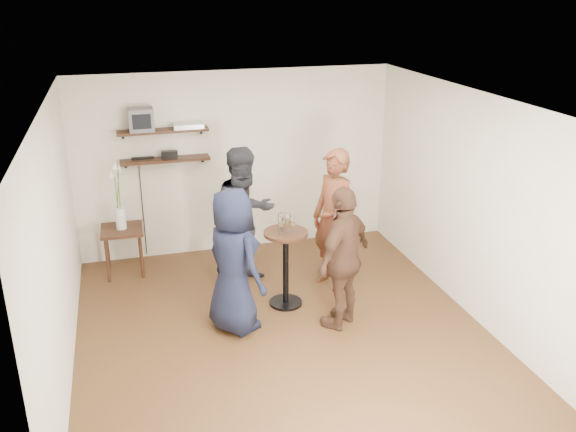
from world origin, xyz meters
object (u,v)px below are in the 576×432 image
at_px(radio, 169,155).
at_px(person_dark, 245,217).
at_px(person_navy, 234,261).
at_px(side_table, 122,236).
at_px(drinks_table, 286,258).
at_px(dvd_deck, 188,126).
at_px(person_plaid, 334,220).
at_px(crt_monitor, 141,119).
at_px(person_brown, 344,258).

distance_m(radio, person_dark, 1.45).
bearing_deg(person_navy, person_dark, -46.67).
bearing_deg(side_table, drinks_table, -37.28).
bearing_deg(dvd_deck, side_table, -161.17).
xyz_separation_m(dvd_deck, drinks_table, (0.87, -1.76, -1.28)).
bearing_deg(person_plaid, crt_monitor, -147.85).
height_order(crt_monitor, radio, crt_monitor).
height_order(crt_monitor, drinks_table, crt_monitor).
bearing_deg(side_table, person_plaid, -22.77).
distance_m(drinks_table, person_brown, 0.82).
height_order(dvd_deck, person_brown, dvd_deck).
bearing_deg(radio, drinks_table, -56.88).
relative_size(crt_monitor, person_plaid, 0.18).
relative_size(side_table, person_dark, 0.36).
bearing_deg(person_brown, side_table, -79.57).
height_order(radio, side_table, radio).
relative_size(person_dark, person_navy, 1.09).
height_order(dvd_deck, person_plaid, dvd_deck).
relative_size(drinks_table, person_navy, 0.58).
distance_m(side_table, drinks_table, 2.35).
xyz_separation_m(person_plaid, person_brown, (-0.22, -0.95, -0.08)).
distance_m(person_dark, person_navy, 1.16).
bearing_deg(person_navy, dvd_deck, -23.75).
height_order(radio, person_brown, person_brown).
distance_m(side_table, person_brown, 3.13).
distance_m(dvd_deck, person_plaid, 2.35).
height_order(drinks_table, person_brown, person_brown).
bearing_deg(person_dark, person_plaid, -45.02).
relative_size(person_plaid, person_brown, 1.09).
xyz_separation_m(dvd_deck, person_plaid, (1.59, -1.42, -0.99)).
xyz_separation_m(crt_monitor, person_brown, (1.98, -2.38, -1.19)).
xyz_separation_m(drinks_table, person_brown, (0.50, -0.62, 0.22)).
bearing_deg(dvd_deck, person_plaid, -41.85).
bearing_deg(person_plaid, dvd_deck, -156.79).
distance_m(radio, side_table, 1.26).
xyz_separation_m(person_dark, person_navy, (-0.36, -1.10, -0.08)).
relative_size(radio, person_navy, 0.13).
bearing_deg(crt_monitor, person_navy, -69.90).
bearing_deg(drinks_table, person_brown, -51.22).
relative_size(person_navy, person_brown, 1.00).
distance_m(crt_monitor, radio, 0.60).
xyz_separation_m(crt_monitor, drinks_table, (1.48, -1.76, -1.40)).
distance_m(radio, person_navy, 2.29).
relative_size(dvd_deck, person_dark, 0.22).
distance_m(side_table, person_plaid, 2.83).
bearing_deg(person_brown, radio, -94.10).
bearing_deg(person_navy, person_plaid, -91.70).
xyz_separation_m(person_dark, person_brown, (0.83, -1.34, -0.08)).
distance_m(dvd_deck, person_dark, 1.53).
distance_m(dvd_deck, radio, 0.47).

